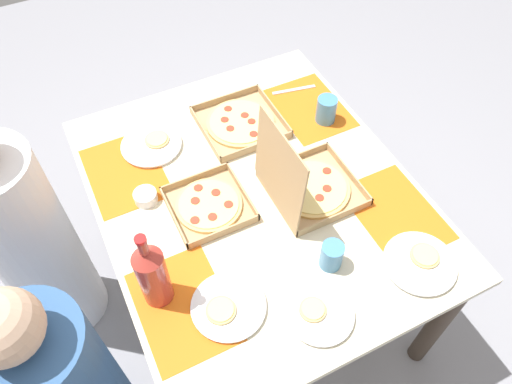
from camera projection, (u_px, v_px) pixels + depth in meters
name	position (u px, v px, depth m)	size (l,w,h in m)	color
ground_plane	(256.00, 286.00, 2.32)	(6.00, 6.00, 0.00)	gray
dining_table	(256.00, 209.00, 1.83)	(1.31, 1.08, 0.73)	#3F3328
placemat_near_left	(395.00, 213.00, 1.69)	(0.36, 0.26, 0.00)	orange
placemat_near_right	(310.00, 108.00, 2.01)	(0.36, 0.26, 0.00)	orange
placemat_far_left	(183.00, 307.00, 1.47)	(0.36, 0.26, 0.00)	orange
placemat_far_right	(125.00, 172.00, 1.80)	(0.36, 0.26, 0.00)	orange
pizza_box_edge_far	(209.00, 205.00, 1.69)	(0.26, 0.26, 0.04)	tan
pizza_box_corner_right	(240.00, 123.00, 1.94)	(0.31, 0.31, 0.04)	tan
pizza_box_center	(306.00, 184.00, 1.70)	(0.30, 0.31, 0.34)	tan
plate_far_right	(420.00, 263.00, 1.56)	(0.23, 0.23, 0.03)	white
plate_near_left	(228.00, 307.00, 1.46)	(0.23, 0.23, 0.03)	white
plate_far_left	(152.00, 145.00, 1.87)	(0.23, 0.23, 0.03)	white
plate_middle	(319.00, 314.00, 1.45)	(0.20, 0.20, 0.03)	white
soda_bottle	(152.00, 274.00, 1.39)	(0.09, 0.09, 0.32)	#B2382D
cup_clear_left	(332.00, 256.00, 1.53)	(0.07, 0.07, 0.10)	teal
cup_dark	(326.00, 110.00, 1.92)	(0.08, 0.08, 0.11)	teal
condiment_bowl	(146.00, 197.00, 1.70)	(0.08, 0.08, 0.04)	white
fork_by_near_right	(294.00, 90.00, 2.07)	(0.19, 0.02, 0.01)	#B7B7BC
diner_right_seat	(31.00, 244.00, 1.85)	(0.32, 0.32, 1.19)	white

